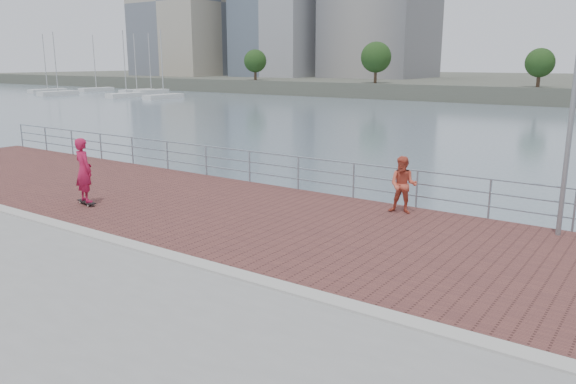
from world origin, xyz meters
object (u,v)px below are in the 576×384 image
Objects in this scene: skateboarder at (84,170)px; bystander at (403,185)px; guardrail at (384,180)px; street_lamp at (576,50)px.

skateboarder is 9.18m from bystander.
guardrail is 1.25m from bystander.
street_lamp is at bearing -13.54° from bystander.
guardrail is at bearing 128.21° from bystander.
guardrail is 24.54× the size of bystander.
street_lamp is 3.88× the size of bystander.
guardrail is 6.20m from street_lamp.
skateboarder is at bearing -160.18° from street_lamp.
bystander is (8.02, 4.46, -0.23)m from skateboarder.
street_lamp reaches higher than bystander.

